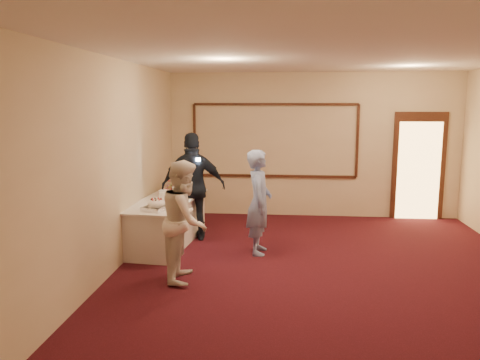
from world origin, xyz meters
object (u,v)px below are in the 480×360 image
Objects in this scene: man at (259,202)px; plate_stack_b at (178,191)px; woman at (185,220)px; guest at (193,187)px; plate_stack_a at (165,195)px; pavlova_tray at (156,205)px; tart at (173,202)px; buffet_table at (167,222)px; cupcake_stand at (173,181)px.

plate_stack_b is at bearing 64.34° from man.
guest reaches higher than woman.
guest is (0.44, 0.31, 0.09)m from plate_stack_a.
guest is at bearing 4.87° from woman.
woman is (0.53, -1.92, -0.04)m from plate_stack_b.
woman reaches higher than pavlova_tray.
tart is at bearing -84.23° from plate_stack_b.
guest reaches higher than buffet_table.
tart is 0.65m from guest.
plate_stack_a reaches higher than tart.
guest reaches higher than tart.
pavlova_tray is at bearing -84.81° from plate_stack_a.
plate_stack_b is 0.66m from tart.
man reaches higher than buffet_table.
plate_stack_a reaches higher than buffet_table.
cupcake_stand is at bearing -60.67° from guest.
plate_stack_b is at bearing 86.61° from pavlova_tray.
man is (1.58, -0.34, 0.44)m from buffet_table.
plate_stack_b is (0.07, 1.14, 0.01)m from pavlova_tray.
woman reaches higher than cupcake_stand.
plate_stack_a is 1.69m from woman.
plate_stack_b is at bearing 69.78° from plate_stack_a.
plate_stack_b is at bearing 13.15° from woman.
woman reaches higher than buffet_table.
man is (1.61, -0.35, -0.02)m from plate_stack_a.
pavlova_tray is 1.14m from guest.
pavlova_tray reaches higher than tart.
guest reaches higher than plate_stack_b.
pavlova_tray is 0.50m from tart.
pavlova_tray is 0.98m from woman.
tart is at bearing -56.85° from buffet_table.
pavlova_tray is 2.74× the size of plate_stack_a.
plate_stack_a is (-0.03, 0.01, 0.46)m from buffet_table.
woman is at bearing -66.53° from plate_stack_a.
plate_stack_a is 0.10× the size of guest.
buffet_table is at bearing 28.33° from guest.
guest reaches higher than pavlova_tray.
woman is (0.65, -1.53, 0.43)m from buffet_table.
tart is at bearing 74.51° from pavlova_tray.
cupcake_stand is 2.42× the size of plate_stack_a.
man is (1.47, -0.72, -0.03)m from plate_stack_b.
buffet_table is 11.06× the size of plate_stack_b.
guest is at bearing 35.15° from plate_stack_a.
man is 1.02× the size of woman.
buffet_table is at bearing -106.18° from plate_stack_b.
guest is at bearing 71.25° from pavlova_tray.
cupcake_stand is 0.27× the size of man.
cupcake_stand is 0.28× the size of woman.
plate_stack_b is 0.74× the size of tart.
cupcake_stand is 0.24× the size of guest.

